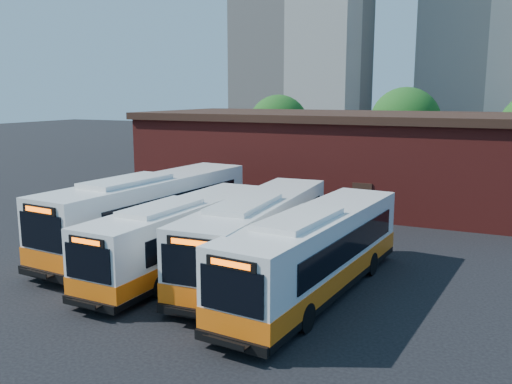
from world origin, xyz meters
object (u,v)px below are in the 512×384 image
at_px(bus_west, 151,214).
at_px(bus_east, 316,255).
at_px(transit_worker, 219,279).
at_px(bus_mideast, 258,237).
at_px(bus_midwest, 182,238).

bearing_deg(bus_west, bus_east, -10.90).
relative_size(bus_east, transit_worker, 7.24).
height_order(bus_mideast, transit_worker, bus_mideast).
distance_m(bus_midwest, bus_east, 6.28).
relative_size(bus_west, bus_east, 1.10).
xyz_separation_m(bus_midwest, transit_worker, (3.27, -2.54, -0.58)).
bearing_deg(transit_worker, bus_west, 28.49).
xyz_separation_m(bus_west, bus_east, (9.73, -2.75, -0.16)).
distance_m(bus_mideast, transit_worker, 3.83).
bearing_deg(bus_midwest, bus_mideast, 23.59).
bearing_deg(transit_worker, bus_midwest, 27.56).
height_order(bus_midwest, bus_east, bus_east).
distance_m(bus_midwest, transit_worker, 4.18).
height_order(bus_west, bus_midwest, bus_west).
bearing_deg(bus_mideast, bus_east, -28.02).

